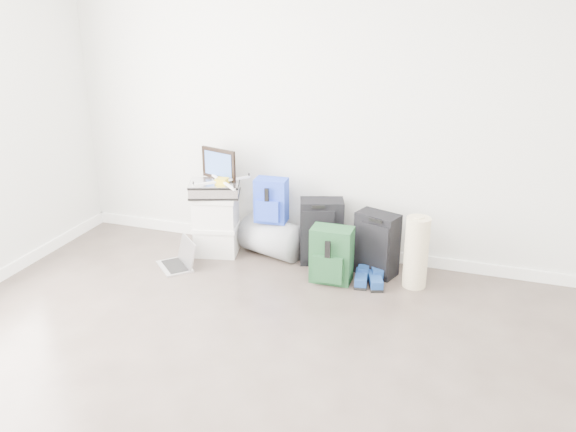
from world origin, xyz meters
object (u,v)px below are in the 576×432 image
at_px(duffel_bag, 272,238).
at_px(large_suitcase, 321,232).
at_px(briefcase, 215,189).
at_px(laptop, 180,260).
at_px(carry_on, 377,244).
at_px(boxes_stack, 216,224).

relative_size(duffel_bag, large_suitcase, 0.95).
xyz_separation_m(briefcase, laptop, (-0.18, -0.36, -0.55)).
xyz_separation_m(duffel_bag, laptop, (-0.67, -0.48, -0.11)).
height_order(duffel_bag, laptop, duffel_bag).
height_order(carry_on, laptop, carry_on).
xyz_separation_m(boxes_stack, duffel_bag, (0.48, 0.12, -0.11)).
relative_size(briefcase, carry_on, 0.79).
relative_size(briefcase, duffel_bag, 0.78).
xyz_separation_m(briefcase, duffel_bag, (0.48, 0.12, -0.44)).
height_order(duffel_bag, carry_on, carry_on).
relative_size(large_suitcase, carry_on, 1.06).
bearing_deg(laptop, boxes_stack, 106.91).
bearing_deg(large_suitcase, carry_on, -27.20).
relative_size(boxes_stack, briefcase, 1.30).
bearing_deg(large_suitcase, laptop, -175.23).
distance_m(large_suitcase, laptop, 1.23).
bearing_deg(briefcase, laptop, -136.18).
relative_size(duffel_bag, carry_on, 1.01).
distance_m(briefcase, carry_on, 1.46).
distance_m(briefcase, duffel_bag, 0.66).
bearing_deg(laptop, carry_on, 57.76).
relative_size(boxes_stack, large_suitcase, 0.97).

